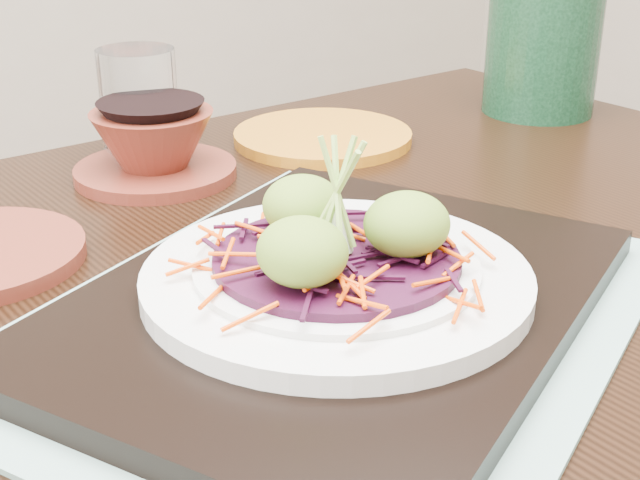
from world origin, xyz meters
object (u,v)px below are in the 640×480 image
dining_table (305,366)px  green_jar (542,48)px  yellow_plate (323,136)px  water_glass (139,104)px  serving_tray (336,301)px  terracotta_bowl_set (154,148)px  white_plate (337,277)px

dining_table → green_jar: (0.45, 0.21, 0.17)m
yellow_plate → water_glass: bearing=162.6°
serving_tray → terracotta_bowl_set: (0.01, 0.32, 0.02)m
white_plate → water_glass: 0.39m
green_jar → terracotta_bowl_set: bearing=176.5°
serving_tray → white_plate: white_plate is taller
green_jar → white_plate: bearing=-148.6°
serving_tray → terracotta_bowl_set: size_ratio=1.98×
serving_tray → terracotta_bowl_set: terracotta_bowl_set is taller
white_plate → yellow_plate: 0.39m
serving_tray → yellow_plate: (0.20, 0.33, -0.01)m
water_glass → green_jar: 0.47m
water_glass → terracotta_bowl_set: size_ratio=0.55×
dining_table → white_plate: white_plate is taller
serving_tray → terracotta_bowl_set: 0.32m
water_glass → green_jar: bearing=-11.5°
serving_tray → green_jar: green_jar is taller
serving_tray → green_jar: 0.57m
terracotta_bowl_set → water_glass: bearing=77.7°
serving_tray → white_plate: size_ratio=1.54×
white_plate → water_glass: water_glass is taller
dining_table → green_jar: bearing=19.6°
water_glass → terracotta_bowl_set: bearing=-102.3°
white_plate → terracotta_bowl_set: size_ratio=1.29×
dining_table → white_plate: (-0.03, -0.09, 0.12)m
green_jar → water_glass: bearing=168.5°
water_glass → yellow_plate: size_ratio=0.58×
serving_tray → white_plate: bearing=-27.3°
terracotta_bowl_set → serving_tray: bearing=-91.7°
white_plate → yellow_plate: white_plate is taller
serving_tray → terracotta_bowl_set: bearing=61.0°
dining_table → water_glass: 0.33m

